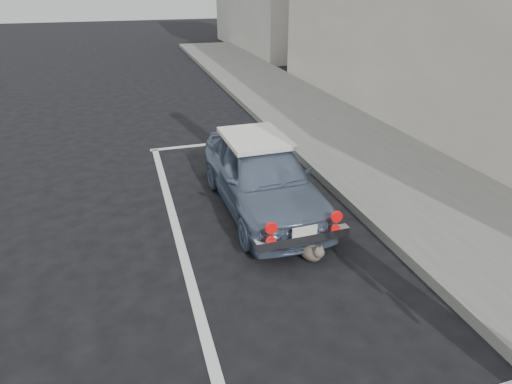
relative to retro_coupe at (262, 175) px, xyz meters
The scene contains 5 objects.
sidewalk 3.08m from the retro_coupe, 27.25° to the right, with size 2.80×40.00×0.15m, color slate.
pline_front 3.16m from the retro_coupe, 89.99° to the left, with size 3.00×0.12×0.01m, color silver.
pline_side 1.56m from the retro_coupe, 164.39° to the right, with size 0.12×7.00×0.01m, color silver.
retro_coupe is the anchor object (origin of this frame).
cat 1.62m from the retro_coupe, 83.55° to the right, with size 0.33×0.53×0.29m.
Camera 1 is at (-1.36, -2.34, 3.27)m, focal length 30.00 mm.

